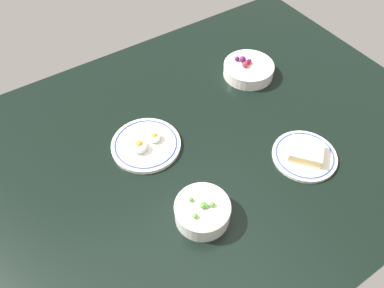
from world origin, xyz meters
The scene contains 5 objects.
dining_table centered at (0.00, 0.00, 2.00)cm, with size 158.56×110.33×4.00cm, color black.
bowl_peas centered at (-10.33, -20.72, 7.06)cm, with size 14.52×14.52×6.85cm.
plate_eggs centered at (-11.23, 8.15, 5.05)cm, with size 20.90×20.90×4.92cm.
plate_sandwich centered at (25.92, -20.81, 5.31)cm, with size 18.88×18.88×4.24cm.
bowl_berries centered at (35.23, 17.48, 6.44)cm, with size 17.78×17.78×6.28cm.
Camera 1 is at (-38.11, -58.44, 91.41)cm, focal length 34.83 mm.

